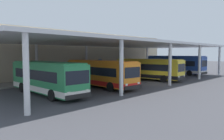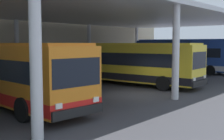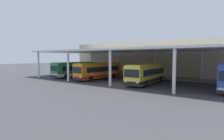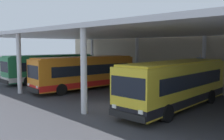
# 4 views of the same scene
# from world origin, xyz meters

# --- Properties ---
(ground_plane) EXTENTS (200.00, 200.00, 0.00)m
(ground_plane) POSITION_xyz_m (0.00, 0.00, 0.00)
(ground_plane) COLOR #3D3D42
(platform_kerb) EXTENTS (42.00, 4.50, 0.18)m
(platform_kerb) POSITION_xyz_m (0.00, 11.75, 0.09)
(platform_kerb) COLOR gray
(platform_kerb) RESTS_ON ground
(station_building_facade) EXTENTS (48.00, 1.60, 7.83)m
(station_building_facade) POSITION_xyz_m (0.00, 15.00, 3.91)
(station_building_facade) COLOR #C1B293
(station_building_facade) RESTS_ON ground
(canopy_shelter) EXTENTS (40.00, 17.00, 5.55)m
(canopy_shelter) POSITION_xyz_m (0.00, 5.50, 5.29)
(canopy_shelter) COLOR silver
(canopy_shelter) RESTS_ON ground
(bus_nearest_bay) EXTENTS (3.07, 10.64, 3.17)m
(bus_nearest_bay) POSITION_xyz_m (-13.76, 3.16, 1.66)
(bus_nearest_bay) COLOR #28844C
(bus_nearest_bay) RESTS_ON ground
(bus_second_bay) EXTENTS (3.28, 10.68, 3.17)m
(bus_second_bay) POSITION_xyz_m (-6.85, 2.92, 1.66)
(bus_second_bay) COLOR orange
(bus_second_bay) RESTS_ON ground
(bus_middle_bay) EXTENTS (3.07, 10.64, 3.17)m
(bus_middle_bay) POSITION_xyz_m (3.24, 2.84, 1.66)
(bus_middle_bay) COLOR yellow
(bus_middle_bay) RESTS_ON ground
(bus_far_bay) EXTENTS (2.88, 11.38, 3.57)m
(bus_far_bay) POSITION_xyz_m (14.80, 4.39, 1.84)
(bus_far_bay) COLOR #284CA8
(bus_far_bay) RESTS_ON ground
(bench_waiting) EXTENTS (1.80, 0.45, 0.92)m
(bench_waiting) POSITION_xyz_m (-7.18, 11.82, 0.66)
(bench_waiting) COLOR #4C515B
(bench_waiting) RESTS_ON platform_kerb
(trash_bin) EXTENTS (0.52, 0.52, 0.98)m
(trash_bin) POSITION_xyz_m (-9.19, 11.51, 0.68)
(trash_bin) COLOR maroon
(trash_bin) RESTS_ON platform_kerb
(banner_sign) EXTENTS (0.70, 0.12, 3.20)m
(banner_sign) POSITION_xyz_m (0.85, 10.94, 1.98)
(banner_sign) COLOR #B2B2B7
(banner_sign) RESTS_ON platform_kerb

